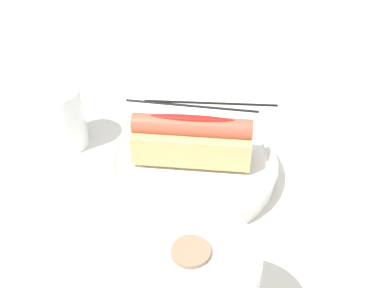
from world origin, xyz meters
name	(u,v)px	position (x,y,z in m)	size (l,w,h in m)	color
ground_plane	(199,183)	(0.00, 0.00, 0.00)	(2.40, 2.40, 0.00)	silver
serving_bowl	(192,165)	(0.01, -0.02, 0.02)	(0.23, 0.23, 0.03)	white
hotdog_front	(192,139)	(0.01, -0.02, 0.06)	(0.15, 0.05, 0.06)	#DBB270
water_glass	(61,121)	(0.20, -0.06, 0.04)	(0.07, 0.07, 0.09)	white
chopstick_near	(191,105)	(0.03, -0.18, 0.00)	(0.01, 0.01, 0.22)	black
chopstick_far	(210,102)	(0.00, -0.20, 0.00)	(0.01, 0.01, 0.22)	black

